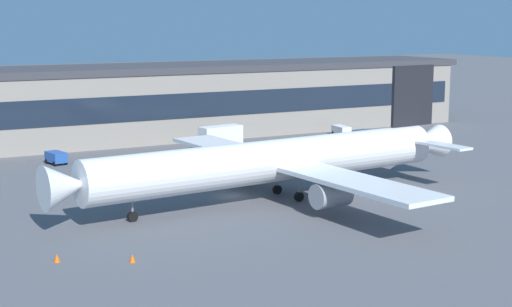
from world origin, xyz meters
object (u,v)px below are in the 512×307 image
Objects in this scene: catering_truck at (220,137)px; traffic_cone_1 at (132,258)px; airliner at (278,160)px; traffic_cone_0 at (57,258)px; follow_me_car at (341,130)px; baggage_tug at (56,157)px.

traffic_cone_1 is at bearing -122.92° from catering_truck.
catering_truck is at bearing 76.25° from airliner.
traffic_cone_0 is 1.01× the size of traffic_cone_1.
airliner is 7.37× the size of catering_truck.
airliner is at bearing 32.65° from traffic_cone_1.
follow_me_car is at bearing 37.88° from traffic_cone_0.
airliner reaches higher than catering_truck.
catering_truck is at bearing 50.59° from traffic_cone_0.
catering_truck reaches higher than follow_me_car.
airliner reaches higher than baggage_tug.
baggage_tug is 5.39× the size of traffic_cone_1.
baggage_tug is at bearing 84.09° from traffic_cone_1.
airliner is 27.94m from traffic_cone_1.
airliner is 34.84m from catering_truck.
baggage_tug is (-18.09, 34.82, -3.62)m from airliner.
airliner is 39.41m from baggage_tug.
follow_me_car is 6.24× the size of traffic_cone_1.
follow_me_car is 1.16× the size of baggage_tug.
catering_truck is at bearing -170.37° from follow_me_car.
traffic_cone_0 reaches higher than traffic_cone_1.
catering_truck is 10.26× the size of traffic_cone_1.
traffic_cone_0 is (-11.01, -46.53, -0.71)m from baggage_tug.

